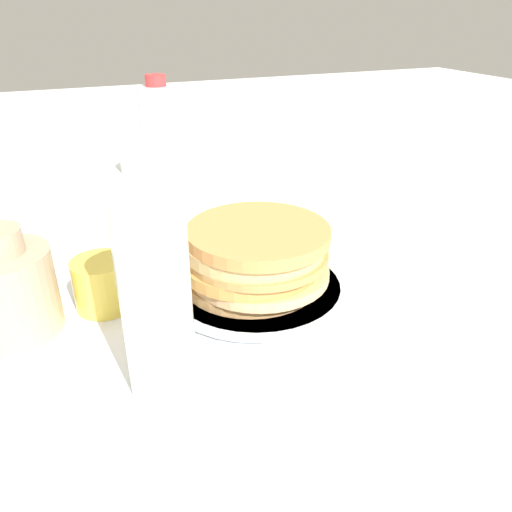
{
  "coord_description": "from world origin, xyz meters",
  "views": [
    {
      "loc": [
        -0.52,
        0.25,
        0.36
      ],
      "look_at": [
        0.02,
        0.02,
        0.05
      ],
      "focal_mm": 35.0,
      "sensor_mm": 36.0,
      "label": 1
    }
  ],
  "objects_px": {
    "juice_glass": "(103,284)",
    "water_bottle_mid": "(155,289)",
    "plate": "(256,286)",
    "cream_jug": "(6,289)",
    "pancake_stack": "(255,256)",
    "water_bottle_near": "(162,156)"
  },
  "relations": [
    {
      "from": "pancake_stack",
      "to": "juice_glass",
      "type": "height_order",
      "value": "pancake_stack"
    },
    {
      "from": "water_bottle_near",
      "to": "cream_jug",
      "type": "bearing_deg",
      "value": 136.35
    },
    {
      "from": "juice_glass",
      "to": "water_bottle_mid",
      "type": "distance_m",
      "value": 0.2
    },
    {
      "from": "pancake_stack",
      "to": "plate",
      "type": "bearing_deg",
      "value": -58.8
    },
    {
      "from": "juice_glass",
      "to": "water_bottle_near",
      "type": "height_order",
      "value": "water_bottle_near"
    },
    {
      "from": "pancake_stack",
      "to": "water_bottle_near",
      "type": "bearing_deg",
      "value": 9.55
    },
    {
      "from": "cream_jug",
      "to": "plate",
      "type": "bearing_deg",
      "value": -95.6
    },
    {
      "from": "cream_jug",
      "to": "water_bottle_near",
      "type": "height_order",
      "value": "water_bottle_near"
    },
    {
      "from": "pancake_stack",
      "to": "water_bottle_mid",
      "type": "xyz_separation_m",
      "value": [
        -0.14,
        0.16,
        0.06
      ]
    },
    {
      "from": "water_bottle_mid",
      "to": "water_bottle_near",
      "type": "bearing_deg",
      "value": -14.0
    },
    {
      "from": "pancake_stack",
      "to": "water_bottle_mid",
      "type": "distance_m",
      "value": 0.22
    },
    {
      "from": "juice_glass",
      "to": "water_bottle_mid",
      "type": "bearing_deg",
      "value": -169.01
    },
    {
      "from": "pancake_stack",
      "to": "cream_jug",
      "type": "relative_size",
      "value": 1.54
    },
    {
      "from": "plate",
      "to": "juice_glass",
      "type": "xyz_separation_m",
      "value": [
        0.04,
        0.2,
        0.03
      ]
    },
    {
      "from": "pancake_stack",
      "to": "water_bottle_mid",
      "type": "height_order",
      "value": "water_bottle_mid"
    },
    {
      "from": "juice_glass",
      "to": "cream_jug",
      "type": "bearing_deg",
      "value": 95.7
    },
    {
      "from": "juice_glass",
      "to": "water_bottle_mid",
      "type": "height_order",
      "value": "water_bottle_mid"
    },
    {
      "from": "cream_jug",
      "to": "water_bottle_near",
      "type": "relative_size",
      "value": 0.52
    },
    {
      "from": "plate",
      "to": "cream_jug",
      "type": "height_order",
      "value": "cream_jug"
    },
    {
      "from": "plate",
      "to": "cream_jug",
      "type": "distance_m",
      "value": 0.31
    },
    {
      "from": "juice_glass",
      "to": "pancake_stack",
      "type": "bearing_deg",
      "value": -102.27
    },
    {
      "from": "water_bottle_near",
      "to": "water_bottle_mid",
      "type": "distance_m",
      "value": 0.45
    }
  ]
}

